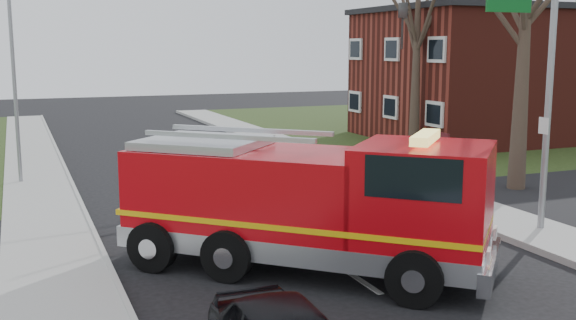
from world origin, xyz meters
name	(u,v)px	position (x,y,z in m)	size (l,w,h in m)	color
ground	(359,280)	(0.00, 0.00, 0.00)	(120.00, 120.00, 0.00)	black
sidewalk_right	(573,246)	(6.20, 0.00, 0.07)	(2.40, 80.00, 0.15)	#9D9D97
sidewalk_left	(66,318)	(-6.20, 0.00, 0.07)	(2.40, 80.00, 0.15)	#9D9D97
brick_building	(508,73)	(19.00, 18.00, 3.66)	(15.40, 10.40, 7.25)	maroon
health_center_sign	(435,143)	(10.50, 12.50, 0.88)	(0.12, 2.00, 1.40)	#521319
bare_tree_far	(418,17)	(11.00, 15.00, 6.49)	(5.25, 5.25, 10.50)	#32261E
traffic_signal_mast	(512,62)	(5.21, 1.50, 4.71)	(5.29, 0.18, 6.80)	gray
utility_pole_far	(15,91)	(-6.80, 14.00, 3.50)	(0.14, 0.14, 7.00)	gray
fire_engine	(309,207)	(-0.75, 1.04, 1.50)	(7.91, 7.63, 3.31)	#BA0810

